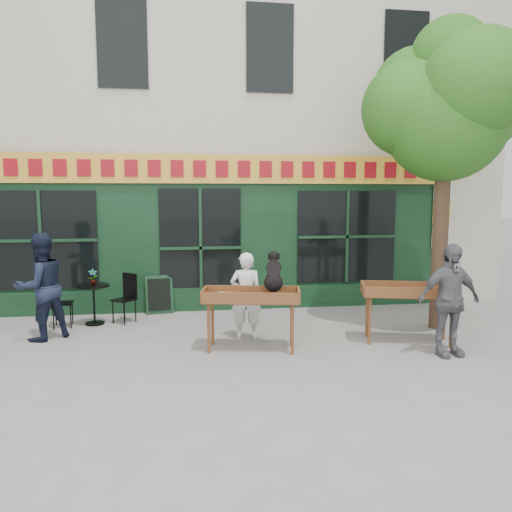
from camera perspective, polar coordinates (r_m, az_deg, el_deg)
The scene contains 14 objects.
ground at distance 8.59m, azimuth -5.68°, elevation -9.72°, with size 80.00×80.00×0.00m, color slate.
building at distance 14.41m, azimuth -7.07°, elevation 17.01°, with size 14.00×7.26×10.00m.
street_tree at distance 9.90m, azimuth 20.97°, elevation 16.10°, with size 3.05×2.90×5.60m.
book_cart_center at distance 7.92m, azimuth -0.56°, elevation -4.97°, with size 1.59×0.89×0.99m.
dog at distance 7.84m, azimuth 2.02°, elevation -1.63°, with size 0.34×0.60×0.60m, color black, non-canonical shape.
woman at distance 8.57m, azimuth -1.14°, elevation -4.55°, with size 0.55×0.36×1.50m, color white.
book_cart_right at distance 8.72m, azimuth 17.04°, elevation -4.17°, with size 1.61×0.98×0.99m.
man_right at distance 8.20m, azimuth 21.19°, elevation -4.71°, with size 1.02×0.42×1.74m, color #58585D.
bistro_table at distance 10.01m, azimuth -18.05°, elevation -4.41°, with size 0.60×0.60×0.76m.
bistro_chair_left at distance 10.03m, azimuth -21.76°, elevation -4.46°, with size 0.40×0.39×0.95m.
bistro_chair_right at distance 10.03m, azimuth -14.51°, elevation -4.17°, with size 0.51×0.51×0.95m.
potted_plant at distance 9.94m, azimuth -18.13°, elevation -2.29°, with size 0.16×0.11×0.31m, color gray.
man_left at distance 9.23m, azimuth -23.37°, elevation -3.24°, with size 0.89×0.69×1.83m, color black.
chalkboard at distance 10.62m, azimuth -10.99°, elevation -4.33°, with size 0.58×0.27×0.79m.
Camera 1 is at (-0.35, -8.21, 2.48)m, focal length 35.00 mm.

